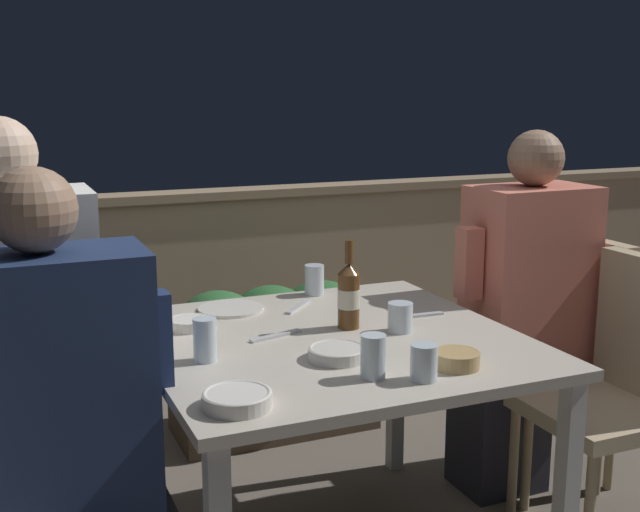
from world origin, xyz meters
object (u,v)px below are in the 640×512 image
object	(u,v)px
person_white_polo	(28,370)
chair_right_far	(564,337)
person_navy_jumper	(64,436)
beer_bottle	(349,295)
person_coral_top	(520,313)
chair_right_near	(626,373)

from	to	relation	value
person_white_polo	chair_right_far	bearing A→B (deg)	1.23
person_navy_jumper	person_white_polo	bearing A→B (deg)	99.22
person_white_polo	beer_bottle	size ratio (longest dim) A/B	5.07
person_navy_jumper	person_white_polo	distance (m)	0.35
person_coral_top	beer_bottle	bearing A→B (deg)	-168.73
chair_right_near	person_navy_jumper	bearing A→B (deg)	-179.66
chair_right_far	beer_bottle	bearing A→B (deg)	-171.08
beer_bottle	person_white_polo	bearing A→B (deg)	173.17
person_white_polo	beer_bottle	world-z (taller)	person_white_polo
person_coral_top	chair_right_near	bearing A→B (deg)	-70.25
person_navy_jumper	beer_bottle	distance (m)	0.89
chair_right_near	person_white_polo	bearing A→B (deg)	169.23
person_white_polo	person_coral_top	xyz separation A→B (m)	(1.62, 0.04, -0.03)
person_white_polo	chair_right_near	world-z (taller)	person_white_polo
person_navy_jumper	chair_right_near	world-z (taller)	person_navy_jumper
beer_bottle	person_coral_top	bearing A→B (deg)	11.27
person_navy_jumper	beer_bottle	world-z (taller)	person_navy_jumper
person_white_polo	person_coral_top	distance (m)	1.62
chair_right_near	chair_right_far	distance (m)	0.38
person_navy_jumper	chair_right_far	world-z (taller)	person_navy_jumper
person_navy_jumper	person_white_polo	xyz separation A→B (m)	(-0.06, 0.34, 0.05)
person_coral_top	person_white_polo	bearing A→B (deg)	-178.63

